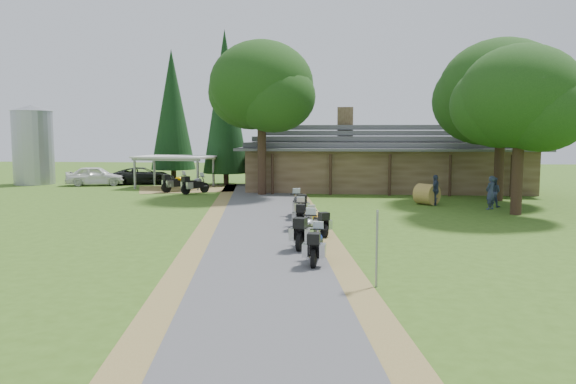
# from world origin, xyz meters

# --- Properties ---
(ground) EXTENTS (120.00, 120.00, 0.00)m
(ground) POSITION_xyz_m (0.00, 0.00, 0.00)
(ground) COLOR #375919
(ground) RESTS_ON ground
(driveway) EXTENTS (51.95, 51.95, 0.00)m
(driveway) POSITION_xyz_m (-0.50, 4.00, 0.00)
(driveway) COLOR #404042
(driveway) RESTS_ON ground
(lodge) EXTENTS (21.40, 9.40, 4.90)m
(lodge) POSITION_xyz_m (6.00, 24.00, 2.45)
(lodge) COLOR brown
(lodge) RESTS_ON ground
(silo) EXTENTS (3.27, 3.27, 6.52)m
(silo) POSITION_xyz_m (-22.63, 25.43, 3.26)
(silo) COLOR gray
(silo) RESTS_ON ground
(carport) EXTENTS (6.15, 4.54, 2.46)m
(carport) POSITION_xyz_m (-10.12, 23.58, 1.23)
(carport) COLOR silver
(carport) RESTS_ON ground
(car_white_sedan) EXTENTS (3.84, 6.35, 1.97)m
(car_white_sedan) POSITION_xyz_m (-17.01, 24.74, 0.99)
(car_white_sedan) COLOR white
(car_white_sedan) RESTS_ON ground
(car_dark_suv) EXTENTS (3.82, 5.89, 2.09)m
(car_dark_suv) POSITION_xyz_m (-13.67, 26.36, 1.04)
(car_dark_suv) COLOR black
(car_dark_suv) RESTS_ON ground
(motorcycle_row_a) EXTENTS (0.73, 1.90, 1.27)m
(motorcycle_row_a) POSITION_xyz_m (1.90, -0.85, 0.64)
(motorcycle_row_a) COLOR navy
(motorcycle_row_a) RESTS_ON ground
(motorcycle_row_b) EXTENTS (1.11, 2.13, 1.39)m
(motorcycle_row_b) POSITION_xyz_m (1.44, 1.64, 0.69)
(motorcycle_row_b) COLOR #9C9FA3
(motorcycle_row_b) RESTS_ON ground
(motorcycle_row_c) EXTENTS (1.32, 1.78, 1.18)m
(motorcycle_row_c) POSITION_xyz_m (1.69, 4.23, 0.59)
(motorcycle_row_c) COLOR orange
(motorcycle_row_c) RESTS_ON ground
(motorcycle_row_d) EXTENTS (0.75, 1.97, 1.32)m
(motorcycle_row_d) POSITION_xyz_m (0.91, 5.89, 0.66)
(motorcycle_row_d) COLOR #C15B0F
(motorcycle_row_d) RESTS_ON ground
(motorcycle_row_e) EXTENTS (1.19, 2.15, 1.40)m
(motorcycle_row_e) POSITION_xyz_m (0.59, 9.02, 0.70)
(motorcycle_row_e) COLOR black
(motorcycle_row_e) RESTS_ON ground
(motorcycle_carport_a) EXTENTS (1.96, 2.02, 1.45)m
(motorcycle_carport_a) POSITION_xyz_m (-9.08, 20.48, 0.73)
(motorcycle_carport_a) COLOR #D39600
(motorcycle_carport_a) RESTS_ON ground
(motorcycle_carport_b) EXTENTS (1.81, 2.06, 1.42)m
(motorcycle_carport_b) POSITION_xyz_m (-7.46, 19.50, 0.71)
(motorcycle_carport_b) COLOR slate
(motorcycle_carport_b) RESTS_ON ground
(person_a) EXTENTS (0.76, 0.75, 2.20)m
(person_a) POSITION_xyz_m (10.97, 13.00, 1.10)
(person_a) COLOR #343F5D
(person_a) RESTS_ON ground
(person_b) EXTENTS (0.70, 0.65, 2.02)m
(person_b) POSITION_xyz_m (11.42, 14.08, 1.01)
(person_b) COLOR #343F5D
(person_b) RESTS_ON ground
(person_c) EXTENTS (0.62, 0.71, 2.11)m
(person_c) POSITION_xyz_m (8.24, 14.59, 1.05)
(person_c) COLOR #343F5D
(person_c) RESTS_ON ground
(hay_bale) EXTENTS (1.66, 1.67, 1.23)m
(hay_bale) POSITION_xyz_m (7.79, 14.83, 0.61)
(hay_bale) COLOR olive
(hay_bale) RESTS_ON ground
(sign_post) EXTENTS (0.39, 0.06, 2.15)m
(sign_post) POSITION_xyz_m (3.67, -3.56, 1.07)
(sign_post) COLOR gray
(sign_post) RESTS_ON ground
(oak_lodge_left) EXTENTS (6.99, 6.99, 12.04)m
(oak_lodge_left) POSITION_xyz_m (-2.68, 19.11, 6.02)
(oak_lodge_left) COLOR #15330F
(oak_lodge_left) RESTS_ON ground
(oak_lodge_right) EXTENTS (7.81, 7.81, 10.83)m
(oak_lodge_right) POSITION_xyz_m (12.54, 17.23, 5.41)
(oak_lodge_right) COLOR #15330F
(oak_lodge_right) RESTS_ON ground
(oak_driveway) EXTENTS (6.24, 6.24, 9.82)m
(oak_driveway) POSITION_xyz_m (11.80, 11.13, 4.91)
(oak_driveway) COLOR #15330F
(oak_driveway) RESTS_ON ground
(cedar_near) EXTENTS (3.73, 3.73, 12.53)m
(cedar_near) POSITION_xyz_m (-6.68, 26.44, 6.26)
(cedar_near) COLOR black
(cedar_near) RESTS_ON ground
(cedar_far) EXTENTS (3.89, 3.89, 11.54)m
(cedar_far) POSITION_xyz_m (-12.11, 29.78, 5.77)
(cedar_far) COLOR black
(cedar_far) RESTS_ON ground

